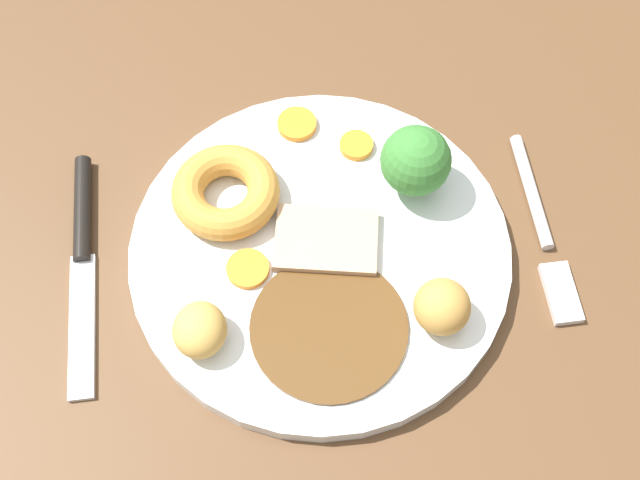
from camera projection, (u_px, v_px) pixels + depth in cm
name	position (u px, v px, depth cm)	size (l,w,h in cm)	color
dining_table	(269.00, 243.00, 60.49)	(120.00, 84.00, 3.60)	brown
dinner_plate	(320.00, 252.00, 57.34)	(26.55, 26.55, 1.40)	white
gravy_pool	(329.00, 328.00, 53.68)	(10.46, 10.46, 0.30)	#563819
meat_slice_main	(326.00, 240.00, 56.51)	(7.07, 5.01, 0.80)	tan
yorkshire_pudding	(226.00, 192.00, 57.51)	(7.66, 7.66, 2.30)	#C68938
roast_potato_left	(442.00, 307.00, 52.65)	(3.73, 3.82, 3.51)	#BC8C42
roast_potato_right	(200.00, 330.00, 52.19)	(3.85, 3.51, 2.94)	tan
carrot_coin_front	(356.00, 145.00, 60.48)	(2.49, 2.49, 0.55)	orange
carrot_coin_back	(248.00, 269.00, 55.64)	(2.93, 2.93, 0.48)	orange
carrot_coin_side	(297.00, 124.00, 61.40)	(2.94, 2.94, 0.54)	orange
broccoli_floret	(416.00, 161.00, 56.51)	(4.97, 4.97, 5.55)	#8CB766
fork	(543.00, 231.00, 58.47)	(2.54, 15.31, 0.90)	silver
knife	(82.00, 249.00, 57.70)	(2.84, 18.56, 1.20)	black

